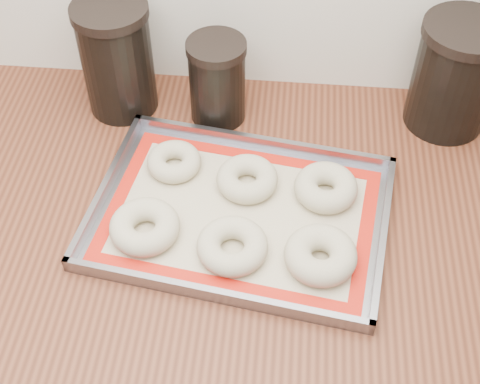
# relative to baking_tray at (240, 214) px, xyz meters

# --- Properties ---
(cabinet) EXTENTS (3.00, 0.65, 0.86)m
(cabinet) POSITION_rel_baking_tray_xyz_m (0.12, 0.02, -0.48)
(cabinet) COLOR slate
(cabinet) RESTS_ON floor
(countertop) EXTENTS (3.06, 0.68, 0.04)m
(countertop) POSITION_rel_baking_tray_xyz_m (0.12, 0.02, -0.03)
(countertop) COLOR brown
(countertop) RESTS_ON cabinet
(baking_tray) EXTENTS (0.50, 0.39, 0.03)m
(baking_tray) POSITION_rel_baking_tray_xyz_m (0.00, 0.00, 0.00)
(baking_tray) COLOR gray
(baking_tray) RESTS_ON countertop
(baking_mat) EXTENTS (0.46, 0.35, 0.00)m
(baking_mat) POSITION_rel_baking_tray_xyz_m (-0.00, 0.00, -0.00)
(baking_mat) COLOR #C6B793
(baking_mat) RESTS_ON baking_tray
(bagel_front_left) EXTENTS (0.14, 0.14, 0.04)m
(bagel_front_left) POSITION_rel_baking_tray_xyz_m (-0.14, -0.05, 0.02)
(bagel_front_left) COLOR beige
(bagel_front_left) RESTS_ON baking_mat
(bagel_front_mid) EXTENTS (0.11, 0.11, 0.04)m
(bagel_front_mid) POSITION_rel_baking_tray_xyz_m (-0.00, -0.08, 0.02)
(bagel_front_mid) COLOR beige
(bagel_front_mid) RESTS_ON baking_mat
(bagel_front_right) EXTENTS (0.14, 0.14, 0.04)m
(bagel_front_right) POSITION_rel_baking_tray_xyz_m (0.13, -0.08, 0.02)
(bagel_front_right) COLOR beige
(bagel_front_right) RESTS_ON baking_mat
(bagel_back_left) EXTENTS (0.09, 0.09, 0.03)m
(bagel_back_left) POSITION_rel_baking_tray_xyz_m (-0.12, 0.09, 0.01)
(bagel_back_left) COLOR beige
(bagel_back_left) RESTS_ON baking_mat
(bagel_back_mid) EXTENTS (0.10, 0.10, 0.04)m
(bagel_back_mid) POSITION_rel_baking_tray_xyz_m (0.01, 0.06, 0.02)
(bagel_back_mid) COLOR beige
(bagel_back_mid) RESTS_ON baking_mat
(bagel_back_right) EXTENTS (0.13, 0.13, 0.04)m
(bagel_back_right) POSITION_rel_baking_tray_xyz_m (0.13, 0.05, 0.02)
(bagel_back_right) COLOR beige
(bagel_back_right) RESTS_ON baking_mat
(canister_left) EXTENTS (0.13, 0.13, 0.21)m
(canister_left) POSITION_rel_baking_tray_xyz_m (-0.24, 0.25, 0.10)
(canister_left) COLOR black
(canister_left) RESTS_ON countertop
(canister_mid) EXTENTS (0.10, 0.10, 0.16)m
(canister_mid) POSITION_rel_baking_tray_xyz_m (-0.06, 0.24, 0.07)
(canister_mid) COLOR black
(canister_mid) RESTS_ON countertop
(canister_right) EXTENTS (0.15, 0.15, 0.20)m
(canister_right) POSITION_rel_baking_tray_xyz_m (0.35, 0.26, 0.09)
(canister_right) COLOR black
(canister_right) RESTS_ON countertop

